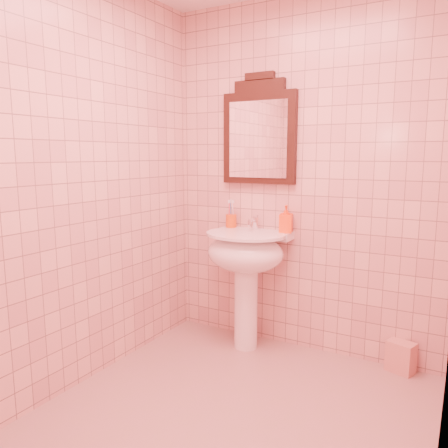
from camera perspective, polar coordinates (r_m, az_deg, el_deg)
The scene contains 8 objects.
floor at distance 2.56m, azimuth 0.37°, elevation -24.42°, with size 2.20×2.20×0.00m, color tan.
back_wall at distance 3.15m, azimuth 10.15°, elevation 5.91°, with size 2.00×0.02×2.50m, color beige.
pedestal_sink at distance 3.15m, azimuth 2.86°, elevation -4.78°, with size 0.58×0.58×0.86m.
faucet at distance 3.22m, azimuth 3.98°, elevation 0.19°, with size 0.04×0.16×0.11m.
mirror at distance 3.25m, azimuth 4.60°, elevation 11.73°, with size 0.57×0.06×0.79m.
toothbrush_cup at distance 3.34m, azimuth 0.94°, elevation 0.43°, with size 0.08×0.08×0.19m.
soap_dispenser at distance 3.15m, azimuth 8.11°, elevation 0.67°, with size 0.09×0.09×0.20m, color #F84D14.
towel at distance 3.21m, azimuth 22.10°, elevation -15.78°, with size 0.17×0.11×0.21m, color #E8A089.
Camera 1 is at (1.03, -1.87, 1.41)m, focal length 35.00 mm.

